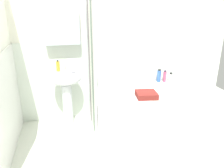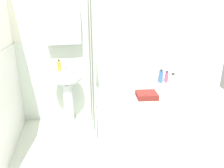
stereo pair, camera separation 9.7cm
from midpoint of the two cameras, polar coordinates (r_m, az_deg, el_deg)
The scene contains 12 objects.
ground_plane at distance 2.76m, azimuth 9.72°, elevation -18.86°, with size 4.80×5.60×0.04m, color silver.
wall_back_tiled at distance 3.41m, azimuth 2.51°, elevation 10.34°, with size 3.60×0.18×2.40m.
sink at distance 3.22m, azimuth -10.66°, elevation -0.37°, with size 0.44×0.34×0.82m.
faucet at distance 3.22m, azimuth -11.00°, elevation 4.82°, with size 0.03×0.12×0.12m.
soap_dispenser at distance 3.17m, azimuth -12.67°, elevation 4.65°, with size 0.05×0.05×0.16m.
toothbrush_cup at distance 3.11m, azimuth -9.06°, elevation 4.10°, with size 0.07×0.07×0.09m, color silver.
bathtub at distance 3.37m, azimuth 8.49°, elevation -5.82°, with size 1.43×0.74×0.50m, color white.
shower_curtain at distance 2.95m, azimuth -4.36°, elevation 6.13°, with size 0.01×0.74×2.00m.
lotion_bottle at distance 3.74m, azimuth 16.17°, elevation 1.52°, with size 0.07×0.07×0.15m.
shampoo_bottle at distance 3.68m, azimuth 14.71°, elevation 1.73°, with size 0.05×0.05×0.19m.
conditioner_bottle at distance 3.65m, azimuth 13.27°, elevation 1.91°, with size 0.06×0.06×0.22m.
towel_folded at distance 3.04m, azimuth 9.88°, elevation -2.84°, with size 0.28×0.26×0.07m, color maroon.
Camera 2 is at (-0.80, -2.01, 1.69)m, focal length 35.33 mm.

